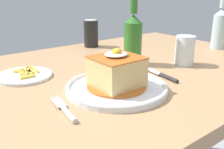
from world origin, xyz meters
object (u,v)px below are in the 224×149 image
fork (65,110)px  soda_can (91,33)px  knife (164,76)px  side_plate_fries (24,75)px  beer_bottle_green (133,37)px  drinking_glass (185,52)px  beer_bottle_clear (220,26)px  main_plate (117,87)px

fork → soda_can: bearing=51.3°
knife → soda_can: size_ratio=1.34×
fork → knife: bearing=3.5°
side_plate_fries → soda_can: bearing=29.4°
beer_bottle_green → drinking_glass: (0.14, -0.12, -0.05)m
knife → beer_bottle_green: 0.19m
knife → soda_can: bearing=82.9°
fork → knife: (0.35, 0.02, -0.00)m
drinking_glass → fork: bearing=-172.4°
beer_bottle_green → drinking_glass: size_ratio=2.53×
fork → beer_bottle_clear: 0.87m
beer_bottle_clear → drinking_glass: bearing=-168.7°
fork → side_plate_fries: side_plate_fries is taller
soda_can → beer_bottle_clear: size_ratio=0.47×
soda_can → drinking_glass: soda_can is taller
main_plate → knife: (0.18, -0.01, -0.00)m
beer_bottle_green → knife: bearing=-97.4°
beer_bottle_clear → drinking_glass: beer_bottle_clear is taller
beer_bottle_clear → soda_can: bearing=138.6°
fork → drinking_glass: size_ratio=1.35×
main_plate → soda_can: (0.24, 0.49, 0.05)m
fork → side_plate_fries: 0.29m
main_plate → drinking_glass: size_ratio=2.64×
knife → beer_bottle_clear: bearing=12.9°
beer_bottle_clear → beer_bottle_green: size_ratio=1.00×
drinking_glass → soda_can: bearing=102.4°
knife → beer_bottle_clear: size_ratio=0.62×
soda_can → beer_bottle_green: 0.33m
knife → soda_can: 0.50m
soda_can → side_plate_fries: size_ratio=0.73×
main_plate → beer_bottle_green: 0.27m
soda_can → beer_bottle_clear: 0.58m
soda_can → beer_bottle_green: bearing=-97.0°
drinking_glass → side_plate_fries: drinking_glass is taller
side_plate_fries → main_plate: bearing=-58.7°
main_plate → drinking_glass: drinking_glass is taller
main_plate → beer_bottle_green: beer_bottle_green is taller
soda_can → beer_bottle_clear: beer_bottle_clear is taller
beer_bottle_green → beer_bottle_clear: bearing=-6.5°
drinking_glass → beer_bottle_green: bearing=139.1°
main_plate → beer_bottle_clear: (0.68, 0.10, 0.09)m
main_plate → drinking_glass: bearing=6.3°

